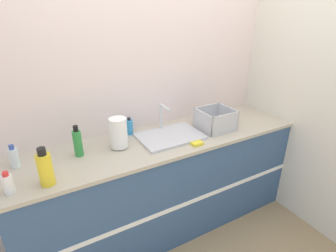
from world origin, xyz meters
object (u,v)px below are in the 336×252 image
Objects in this scene: paper_towel_roll at (119,133)px; bottle_yellow at (45,169)px; sink at (170,135)px; dish_rack at (215,121)px; bottle_white_spray at (8,184)px; bottle_clear at (14,157)px; soap_dispenser at (129,127)px; bottle_green at (78,143)px.

bottle_yellow is (-0.55, -0.23, -0.01)m from paper_towel_roll.
dish_rack is at bearing -6.82° from sink.
paper_towel_roll reaches higher than bottle_white_spray.
bottle_clear is 1.11× the size of soap_dispenser.
soap_dispenser is at bearing 7.20° from bottle_clear.
bottle_clear is at bearing 172.97° from bottle_green.
dish_rack is 1.43m from bottle_yellow.
sink is 0.75m from bottle_green.
bottle_green is (-0.74, 0.06, 0.09)m from sink.
bottle_clear is at bearing 82.71° from bottle_white_spray.
dish_rack is at bearing -5.38° from bottle_green.
sink is at bearing -4.51° from bottle_green.
bottle_yellow is (-0.25, -0.26, 0.01)m from bottle_green.
bottle_clear is at bearing 174.58° from sink.
bottle_yellow reaches higher than dish_rack.
bottle_white_spray is (-1.63, -0.14, -0.01)m from dish_rack.
bottle_white_spray is at bearing -151.40° from bottle_green.
soap_dispenser is (0.16, 0.19, -0.06)m from paper_towel_roll.
dish_rack reaches higher than bottle_white_spray.
bottle_green is at bearing 28.60° from bottle_white_spray.
paper_towel_roll is at bearing -5.54° from bottle_green.
sink is 2.10× the size of bottle_yellow.
sink is at bearing 173.18° from dish_rack.
sink is at bearing 8.98° from bottle_white_spray.
soap_dispenser is at bearing 49.87° from paper_towel_roll.
paper_towel_roll reaches higher than soap_dispenser.
soap_dispenser is (0.91, 0.41, 0.00)m from bottle_white_spray.
bottle_clear is (-0.41, 0.05, -0.03)m from bottle_green.
bottle_white_spray is at bearing -155.96° from soap_dispenser.
soap_dispenser is at bearing 24.04° from bottle_white_spray.
bottle_green is (-1.18, 0.11, 0.03)m from dish_rack.
bottle_clear is 0.30m from bottle_white_spray.
paper_towel_roll is (-0.44, 0.03, 0.11)m from sink.
bottle_white_spray is at bearing -97.29° from bottle_clear.
paper_towel_roll is 1.71× the size of bottle_white_spray.
bottle_clear is (-1.15, 0.11, 0.06)m from sink.
dish_rack is at bearing -5.32° from paper_towel_roll.
soap_dispenser is (0.71, 0.42, -0.04)m from bottle_yellow.
sink is 2.21× the size of bottle_green.
paper_towel_roll is 0.85× the size of dish_rack.
bottle_yellow is at bearing -168.21° from sink.
sink is 0.36m from soap_dispenser.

